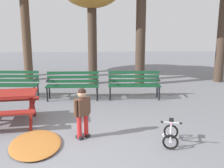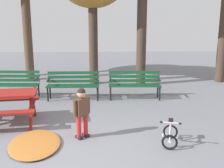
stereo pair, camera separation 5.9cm
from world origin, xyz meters
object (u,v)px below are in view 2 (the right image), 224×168
Objects in this scene: park_bench_far_left at (13,82)px; child_standing at (82,109)px; park_bench_left at (73,83)px; kids_bicycle at (170,134)px; park_bench_right at (135,82)px.

child_standing is (2.37, -3.18, 0.11)m from park_bench_far_left.
park_bench_far_left is at bearing 173.34° from park_bench_left.
child_standing is at bearing -80.94° from park_bench_left.
park_bench_far_left reaches higher than kids_bicycle.
child_standing is at bearing 168.26° from kids_bicycle.
park_bench_right is at bearing 0.06° from park_bench_left.
park_bench_left is 2.99m from child_standing.
park_bench_far_left is 1.91m from park_bench_left.
park_bench_far_left is 1.54× the size of child_standing.
park_bench_far_left and park_bench_right have the same top height.
park_bench_far_left is 1.01× the size of park_bench_left.
park_bench_far_left is at bearing 126.69° from child_standing.
park_bench_far_left is 3.96m from child_standing.
park_bench_far_left is 2.62× the size of kids_bicycle.
park_bench_far_left is 5.42m from kids_bicycle.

